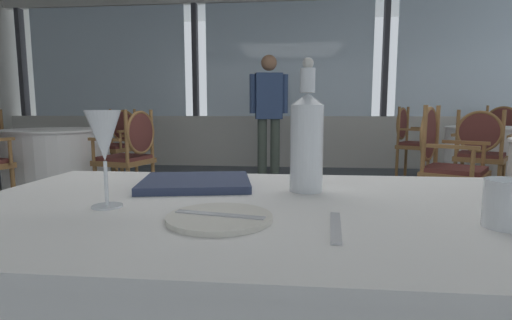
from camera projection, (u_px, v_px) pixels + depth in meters
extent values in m
plane|color=#4C5156|center=(275.00, 249.00, 2.66)|extent=(13.74, 13.74, 0.00)
cube|color=beige|center=(287.00, 141.00, 6.51)|extent=(9.94, 0.12, 0.85)
cube|color=silver|center=(107.00, 62.00, 6.67)|extent=(2.74, 0.02, 1.84)
cube|color=#333338|center=(22.00, 63.00, 6.80)|extent=(0.08, 0.14, 1.84)
cube|color=silver|center=(288.00, 60.00, 6.36)|extent=(2.74, 0.02, 1.84)
cube|color=#333338|center=(195.00, 61.00, 6.49)|extent=(0.08, 0.14, 1.84)
cube|color=silver|center=(487.00, 57.00, 6.05)|extent=(2.74, 0.02, 1.84)
cube|color=#333338|center=(385.00, 58.00, 6.18)|extent=(0.08, 0.14, 1.84)
cube|color=white|center=(270.00, 208.00, 0.86)|extent=(1.41, 0.80, 0.02)
cylinder|color=silver|center=(219.00, 218.00, 0.73)|extent=(0.20, 0.20, 0.01)
cube|color=silver|center=(219.00, 215.00, 0.73)|extent=(0.18, 0.05, 0.00)
cube|color=silver|center=(336.00, 227.00, 0.68)|extent=(0.03, 0.18, 0.00)
cylinder|color=white|center=(307.00, 149.00, 0.98)|extent=(0.08, 0.08, 0.22)
cone|color=white|center=(307.00, 99.00, 0.96)|extent=(0.08, 0.08, 0.03)
cylinder|color=white|center=(308.00, 81.00, 0.96)|extent=(0.04, 0.04, 0.06)
sphere|color=silver|center=(308.00, 63.00, 0.95)|extent=(0.03, 0.03, 0.03)
cylinder|color=white|center=(107.00, 206.00, 0.83)|extent=(0.06, 0.06, 0.00)
cylinder|color=white|center=(106.00, 183.00, 0.82)|extent=(0.01, 0.01, 0.10)
cone|color=white|center=(104.00, 136.00, 0.81)|extent=(0.07, 0.07, 0.11)
cylinder|color=white|center=(507.00, 204.00, 0.68)|extent=(0.08, 0.08, 0.09)
cube|color=#2D3856|center=(196.00, 182.00, 1.06)|extent=(0.33, 0.30, 0.02)
cylinder|color=white|center=(493.00, 128.00, 4.75)|extent=(1.08, 1.08, 0.02)
cylinder|color=white|center=(491.00, 158.00, 4.80)|extent=(1.05, 1.05, 0.72)
cube|color=olive|center=(499.00, 145.00, 5.48)|extent=(0.63, 0.63, 0.05)
cube|color=brown|center=(499.00, 142.00, 5.47)|extent=(0.58, 0.58, 0.04)
cylinder|color=olive|center=(480.00, 162.00, 5.47)|extent=(0.04, 0.04, 0.43)
cylinder|color=olive|center=(484.00, 160.00, 5.79)|extent=(0.04, 0.04, 0.43)
cylinder|color=olive|center=(486.00, 124.00, 5.72)|extent=(0.04, 0.04, 0.54)
ellipsoid|color=brown|center=(503.00, 122.00, 5.61)|extent=(0.36, 0.25, 0.45)
torus|color=olive|center=(503.00, 122.00, 5.61)|extent=(0.41, 0.27, 0.46)
cube|color=olive|center=(480.00, 128.00, 5.58)|extent=(0.22, 0.33, 0.03)
cylinder|color=olive|center=(478.00, 136.00, 5.48)|extent=(0.03, 0.03, 0.22)
cube|color=olive|center=(417.00, 147.00, 5.32)|extent=(0.63, 0.63, 0.05)
cube|color=brown|center=(417.00, 144.00, 5.31)|extent=(0.58, 0.58, 0.04)
cylinder|color=olive|center=(435.00, 163.00, 5.38)|extent=(0.04, 0.04, 0.42)
cylinder|color=olive|center=(428.00, 167.00, 5.07)|extent=(0.04, 0.04, 0.42)
cylinder|color=olive|center=(406.00, 161.00, 5.63)|extent=(0.04, 0.04, 0.42)
cylinder|color=olive|center=(397.00, 164.00, 5.31)|extent=(0.04, 0.04, 0.42)
cylinder|color=olive|center=(407.00, 125.00, 5.56)|extent=(0.04, 0.04, 0.52)
cylinder|color=olive|center=(399.00, 126.00, 5.24)|extent=(0.04, 0.04, 0.52)
ellipsoid|color=brown|center=(402.00, 124.00, 5.41)|extent=(0.25, 0.36, 0.44)
torus|color=olive|center=(402.00, 124.00, 5.41)|extent=(0.26, 0.40, 0.45)
cube|color=olive|center=(424.00, 128.00, 5.47)|extent=(0.33, 0.22, 0.03)
cylinder|color=olive|center=(435.00, 136.00, 5.40)|extent=(0.03, 0.03, 0.22)
cube|color=olive|center=(414.00, 130.00, 5.08)|extent=(0.33, 0.22, 0.03)
cylinder|color=olive|center=(425.00, 139.00, 5.01)|extent=(0.03, 0.03, 0.22)
cube|color=olive|center=(480.00, 158.00, 4.10)|extent=(0.63, 0.63, 0.05)
cube|color=brown|center=(481.00, 154.00, 4.09)|extent=(0.58, 0.58, 0.04)
cylinder|color=olive|center=(461.00, 176.00, 4.40)|extent=(0.04, 0.04, 0.42)
cylinder|color=olive|center=(503.00, 179.00, 4.16)|extent=(0.04, 0.04, 0.42)
cylinder|color=olive|center=(454.00, 181.00, 4.09)|extent=(0.04, 0.04, 0.42)
cylinder|color=olive|center=(498.00, 185.00, 3.85)|extent=(0.04, 0.04, 0.42)
cylinder|color=olive|center=(457.00, 133.00, 4.02)|extent=(0.04, 0.04, 0.49)
cylinder|color=olive|center=(503.00, 135.00, 3.78)|extent=(0.04, 0.04, 0.49)
ellipsoid|color=brown|center=(479.00, 132.00, 3.89)|extent=(0.36, 0.25, 0.41)
torus|color=olive|center=(479.00, 132.00, 3.89)|extent=(0.38, 0.25, 0.42)
cube|color=olive|center=(456.00, 134.00, 4.23)|extent=(0.22, 0.33, 0.03)
cylinder|color=olive|center=(458.00, 144.00, 4.36)|extent=(0.03, 0.03, 0.22)
cube|color=olive|center=(510.00, 136.00, 3.93)|extent=(0.22, 0.33, 0.03)
cylinder|color=olive|center=(511.00, 146.00, 4.05)|extent=(0.03, 0.03, 0.22)
cylinder|color=white|center=(56.00, 130.00, 4.22)|extent=(1.11, 1.11, 0.02)
cylinder|color=white|center=(58.00, 164.00, 4.27)|extent=(1.08, 1.08, 0.72)
cylinder|color=olive|center=(14.00, 191.00, 3.57)|extent=(0.04, 0.04, 0.42)
cylinder|color=olive|center=(10.00, 151.00, 3.47)|extent=(0.03, 0.03, 0.22)
cube|color=olive|center=(124.00, 162.00, 3.95)|extent=(0.56, 0.56, 0.05)
cube|color=brown|center=(124.00, 158.00, 3.95)|extent=(0.52, 0.52, 0.04)
cylinder|color=olive|center=(96.00, 186.00, 3.86)|extent=(0.04, 0.04, 0.40)
cylinder|color=olive|center=(122.00, 179.00, 4.24)|extent=(0.04, 0.04, 0.40)
cylinder|color=olive|center=(129.00, 188.00, 3.73)|extent=(0.04, 0.04, 0.40)
cylinder|color=olive|center=(153.00, 181.00, 4.10)|extent=(0.04, 0.04, 0.40)
cylinder|color=olive|center=(126.00, 136.00, 3.66)|extent=(0.04, 0.04, 0.50)
cylinder|color=olive|center=(152.00, 134.00, 4.03)|extent=(0.04, 0.04, 0.50)
ellipsoid|color=brown|center=(141.00, 133.00, 3.84)|extent=(0.15, 0.39, 0.42)
torus|color=olive|center=(141.00, 133.00, 3.84)|extent=(0.14, 0.43, 0.44)
cube|color=olive|center=(104.00, 139.00, 3.70)|extent=(0.37, 0.13, 0.03)
cylinder|color=olive|center=(93.00, 150.00, 3.76)|extent=(0.03, 0.03, 0.22)
cube|color=olive|center=(137.00, 136.00, 4.16)|extent=(0.37, 0.13, 0.03)
cylinder|color=olive|center=(127.00, 146.00, 4.22)|extent=(0.03, 0.03, 0.22)
cube|color=olive|center=(114.00, 149.00, 5.09)|extent=(0.56, 0.56, 0.05)
cube|color=brown|center=(113.00, 146.00, 5.09)|extent=(0.52, 0.52, 0.04)
cylinder|color=olive|center=(116.00, 169.00, 4.87)|extent=(0.04, 0.04, 0.41)
cylinder|color=olive|center=(91.00, 168.00, 5.01)|extent=(0.04, 0.04, 0.41)
cylinder|color=olive|center=(137.00, 165.00, 5.24)|extent=(0.04, 0.04, 0.41)
cylinder|color=olive|center=(113.00, 164.00, 5.38)|extent=(0.04, 0.04, 0.41)
cylinder|color=olive|center=(135.00, 128.00, 5.18)|extent=(0.04, 0.04, 0.50)
cylinder|color=olive|center=(111.00, 127.00, 5.31)|extent=(0.04, 0.04, 0.50)
ellipsoid|color=brown|center=(123.00, 126.00, 5.25)|extent=(0.39, 0.15, 0.42)
torus|color=olive|center=(123.00, 126.00, 5.25)|extent=(0.43, 0.14, 0.43)
cube|color=olive|center=(127.00, 131.00, 4.96)|extent=(0.13, 0.37, 0.03)
cylinder|color=olive|center=(120.00, 140.00, 4.84)|extent=(0.03, 0.03, 0.22)
cube|color=olive|center=(96.00, 130.00, 5.13)|extent=(0.13, 0.37, 0.03)
cylinder|color=olive|center=(89.00, 139.00, 5.01)|extent=(0.03, 0.03, 0.22)
cube|color=olive|center=(0.00, 153.00, 4.57)|extent=(0.56, 0.56, 0.05)
cube|color=brown|center=(0.00, 150.00, 4.56)|extent=(0.52, 0.52, 0.04)
cylinder|color=olive|center=(29.00, 171.00, 4.71)|extent=(0.04, 0.04, 0.42)
cylinder|color=olive|center=(5.00, 169.00, 4.85)|extent=(0.04, 0.04, 0.42)
cylinder|color=olive|center=(2.00, 129.00, 4.79)|extent=(0.04, 0.04, 0.49)
cube|color=olive|center=(19.00, 131.00, 4.76)|extent=(0.37, 0.13, 0.03)
cylinder|color=olive|center=(28.00, 141.00, 4.73)|extent=(0.03, 0.03, 0.22)
cube|color=olive|center=(455.00, 174.00, 3.15)|extent=(0.63, 0.63, 0.05)
cube|color=brown|center=(455.00, 169.00, 3.14)|extent=(0.58, 0.58, 0.04)
cylinder|color=olive|center=(485.00, 201.00, 3.21)|extent=(0.04, 0.04, 0.41)
cylinder|color=olive|center=(476.00, 210.00, 2.90)|extent=(0.04, 0.04, 0.41)
cylinder|color=olive|center=(433.00, 194.00, 3.46)|extent=(0.04, 0.04, 0.41)
cylinder|color=olive|center=(421.00, 203.00, 3.14)|extent=(0.04, 0.04, 0.41)
cylinder|color=olive|center=(437.00, 136.00, 3.39)|extent=(0.04, 0.04, 0.54)
cylinder|color=olive|center=(424.00, 139.00, 3.08)|extent=(0.04, 0.04, 0.54)
ellipsoid|color=brown|center=(429.00, 134.00, 3.24)|extent=(0.25, 0.36, 0.45)
torus|color=olive|center=(429.00, 134.00, 3.24)|extent=(0.27, 0.41, 0.46)
cube|color=olive|center=(466.00, 142.00, 3.30)|extent=(0.33, 0.23, 0.03)
cylinder|color=olive|center=(483.00, 156.00, 3.23)|extent=(0.03, 0.03, 0.22)
cube|color=olive|center=(453.00, 147.00, 2.91)|extent=(0.33, 0.23, 0.03)
cylinder|color=olive|center=(473.00, 163.00, 2.84)|extent=(0.03, 0.03, 0.22)
cylinder|color=#424C42|center=(275.00, 149.00, 5.39)|extent=(0.13, 0.13, 0.83)
cylinder|color=#424C42|center=(262.00, 149.00, 5.38)|extent=(0.13, 0.13, 0.83)
cube|color=#334770|center=(269.00, 96.00, 5.29)|extent=(0.39, 0.26, 0.62)
sphere|color=#9E7051|center=(269.00, 63.00, 5.23)|extent=(0.21, 0.21, 0.21)
cylinder|color=#334770|center=(285.00, 94.00, 5.31)|extent=(0.09, 0.09, 0.53)
cylinder|color=#334770|center=(253.00, 94.00, 5.27)|extent=(0.09, 0.09, 0.53)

